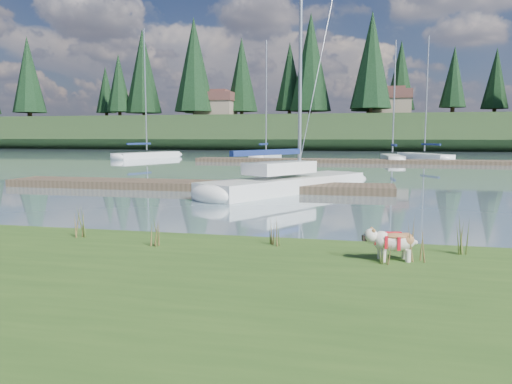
# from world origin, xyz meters

# --- Properties ---
(ground) EXTENTS (200.00, 200.00, 0.00)m
(ground) POSITION_xyz_m (0.00, 30.00, 0.00)
(ground) COLOR gray
(ground) RESTS_ON ground
(bank) EXTENTS (60.00, 9.00, 0.35)m
(bank) POSITION_xyz_m (0.00, -6.00, 0.17)
(bank) COLOR #33521C
(bank) RESTS_ON ground
(ridge) EXTENTS (200.00, 20.00, 5.00)m
(ridge) POSITION_xyz_m (0.00, 73.00, 2.50)
(ridge) COLOR #203419
(ridge) RESTS_ON ground
(bulldog) EXTENTS (0.80, 0.41, 0.47)m
(bulldog) POSITION_xyz_m (3.39, -2.75, 0.64)
(bulldog) COLOR silver
(bulldog) RESTS_ON bank
(sailboat_main) EXTENTS (6.14, 8.87, 13.19)m
(sailboat_main) POSITION_xyz_m (0.29, 9.43, 0.42)
(sailboat_main) COLOR white
(sailboat_main) RESTS_ON ground
(dock_near) EXTENTS (16.00, 2.00, 0.30)m
(dock_near) POSITION_xyz_m (-4.00, 9.00, 0.15)
(dock_near) COLOR #4C3D2C
(dock_near) RESTS_ON ground
(dock_far) EXTENTS (26.00, 2.20, 0.30)m
(dock_far) POSITION_xyz_m (2.00, 30.00, 0.15)
(dock_far) COLOR #4C3D2C
(dock_far) RESTS_ON ground
(sailboat_bg_0) EXTENTS (4.43, 8.49, 12.17)m
(sailboat_bg_0) POSITION_xyz_m (-17.48, 34.77, 0.32)
(sailboat_bg_0) COLOR white
(sailboat_bg_0) RESTS_ON ground
(sailboat_bg_1) EXTENTS (1.83, 7.22, 10.75)m
(sailboat_bg_1) POSITION_xyz_m (-6.16, 35.19, 0.33)
(sailboat_bg_1) COLOR white
(sailboat_bg_1) RESTS_ON ground
(sailboat_bg_2) EXTENTS (1.84, 6.59, 9.93)m
(sailboat_bg_2) POSITION_xyz_m (4.83, 33.05, 0.33)
(sailboat_bg_2) COLOR white
(sailboat_bg_2) RESTS_ON ground
(sailboat_bg_3) EXTENTS (4.86, 7.11, 10.87)m
(sailboat_bg_3) POSITION_xyz_m (7.47, 36.93, 0.33)
(sailboat_bg_3) COLOR white
(sailboat_bg_3) RESTS_ON ground
(weed_0) EXTENTS (0.17, 0.14, 0.60)m
(weed_0) POSITION_xyz_m (-0.37, -2.65, 0.60)
(weed_0) COLOR #475B23
(weed_0) RESTS_ON bank
(weed_1) EXTENTS (0.17, 0.14, 0.50)m
(weed_1) POSITION_xyz_m (1.52, -2.15, 0.56)
(weed_1) COLOR #475B23
(weed_1) RESTS_ON bank
(weed_2) EXTENTS (0.17, 0.14, 0.78)m
(weed_2) POSITION_xyz_m (3.72, -2.74, 0.68)
(weed_2) COLOR #475B23
(weed_2) RESTS_ON bank
(weed_3) EXTENTS (0.17, 0.14, 0.58)m
(weed_3) POSITION_xyz_m (-2.00, -2.27, 0.59)
(weed_3) COLOR #475B23
(weed_3) RESTS_ON bank
(weed_4) EXTENTS (0.17, 0.14, 0.37)m
(weed_4) POSITION_xyz_m (3.27, -2.97, 0.50)
(weed_4) COLOR #475B23
(weed_4) RESTS_ON bank
(weed_5) EXTENTS (0.17, 0.14, 0.64)m
(weed_5) POSITION_xyz_m (4.46, -2.12, 0.62)
(weed_5) COLOR #475B23
(weed_5) RESTS_ON bank
(mud_lip) EXTENTS (60.00, 0.50, 0.14)m
(mud_lip) POSITION_xyz_m (0.00, -1.60, 0.07)
(mud_lip) COLOR #33281C
(mud_lip) RESTS_ON ground
(conifer_0) EXTENTS (5.72, 5.72, 14.15)m
(conifer_0) POSITION_xyz_m (-55.00, 67.00, 12.64)
(conifer_0) COLOR #382619
(conifer_0) RESTS_ON ridge
(conifer_1) EXTENTS (4.40, 4.40, 11.30)m
(conifer_1) POSITION_xyz_m (-40.00, 71.00, 11.28)
(conifer_1) COLOR #382619
(conifer_1) RESTS_ON ridge
(conifer_2) EXTENTS (6.60, 6.60, 16.05)m
(conifer_2) POSITION_xyz_m (-25.00, 68.00, 13.54)
(conifer_2) COLOR #382619
(conifer_2) RESTS_ON ridge
(conifer_3) EXTENTS (4.84, 4.84, 12.25)m
(conifer_3) POSITION_xyz_m (-10.00, 72.00, 11.74)
(conifer_3) COLOR #382619
(conifer_3) RESTS_ON ridge
(conifer_4) EXTENTS (6.16, 6.16, 15.10)m
(conifer_4) POSITION_xyz_m (3.00, 66.00, 13.09)
(conifer_4) COLOR #382619
(conifer_4) RESTS_ON ridge
(conifer_5) EXTENTS (3.96, 3.96, 10.35)m
(conifer_5) POSITION_xyz_m (15.00, 70.00, 10.83)
(conifer_5) COLOR #382619
(conifer_5) RESTS_ON ridge
(house_0) EXTENTS (6.30, 5.30, 4.65)m
(house_0) POSITION_xyz_m (-22.00, 70.00, 7.31)
(house_0) COLOR gray
(house_0) RESTS_ON ridge
(house_1) EXTENTS (6.30, 5.30, 4.65)m
(house_1) POSITION_xyz_m (6.00, 71.00, 7.31)
(house_1) COLOR gray
(house_1) RESTS_ON ridge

